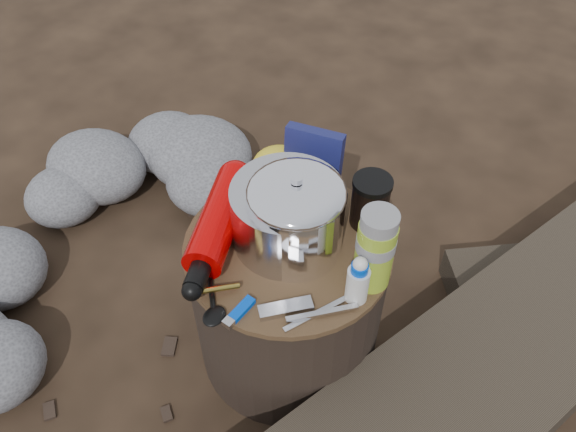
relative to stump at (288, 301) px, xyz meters
The scene contains 16 objects.
ground 0.20m from the stump, ahead, with size 60.00×60.00×0.00m, color #2F2116.
stump is the anchor object (origin of this frame).
rock_ring 0.61m from the stump, behind, with size 0.48×1.05×0.21m, color slate, non-canonical shape.
log_main 0.65m from the stump, 33.54° to the left, with size 0.34×2.03×0.17m, color #30281F.
foil_windscreen 0.26m from the stump, 124.61° to the left, with size 0.22×0.22×0.14m, color silver.
camping_pot 0.29m from the stump, 19.30° to the left, with size 0.18×0.18×0.18m, color white.
fuel_bottle 0.28m from the stump, 162.59° to the right, with size 0.08×0.33×0.08m, color #D00203, non-canonical shape.
thermos 0.34m from the stump, ahead, with size 0.07×0.07×0.18m, color #96B828.
travel_mug 0.31m from the stump, 53.39° to the left, with size 0.08×0.08×0.12m, color black.
stuff_sack 0.30m from the stump, 124.96° to the left, with size 0.15×0.12×0.10m, color yellow.
food_pouch 0.32m from the stump, 103.88° to the left, with size 0.12×0.03×0.16m, color #161A53.
lighter 0.27m from the stump, 86.50° to the right, with size 0.02×0.07×0.01m, color #0042D5.
multitool 0.26m from the stump, 59.84° to the right, with size 0.03×0.10×0.01m, color silver.
pot_grabber 0.27m from the stump, 41.43° to the right, with size 0.04×0.14×0.01m, color silver, non-canonical shape.
spork 0.27m from the stump, 113.19° to the right, with size 0.03×0.15×0.01m, color black, non-canonical shape.
squeeze_bottle 0.31m from the stump, 13.25° to the right, with size 0.04×0.04×0.10m, color silver.
Camera 1 is at (0.41, -0.66, 1.31)m, focal length 36.74 mm.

